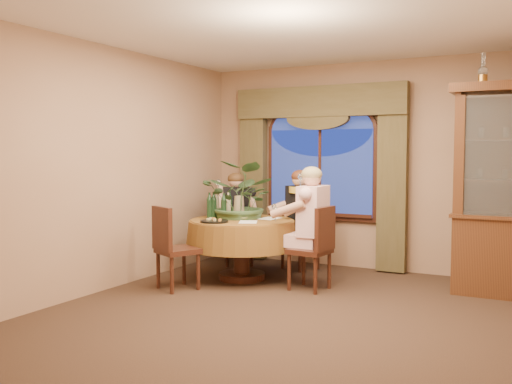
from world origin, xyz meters
The scene contains 32 objects.
floor centered at (0.00, 0.00, 0.00)m, with size 5.00×5.00×0.00m, color black.
wall_back centered at (0.00, 2.50, 1.40)m, with size 4.50×4.50×0.00m, color #936E53.
ceiling centered at (0.00, 0.00, 2.80)m, with size 5.00×5.00×0.00m, color white.
window centered at (-0.60, 2.43, 1.30)m, with size 1.62×0.10×1.32m, color navy, non-canonical shape.
arched_transom centered at (-0.60, 2.43, 2.08)m, with size 1.60×0.06×0.44m, color navy, non-canonical shape.
drapery_left centered at (-1.63, 2.38, 1.18)m, with size 0.38×0.14×2.32m, color #423B1F.
drapery_right centered at (0.43, 2.38, 1.18)m, with size 0.38×0.14×2.32m, color #423B1F.
swag_valance centered at (-0.60, 2.35, 2.28)m, with size 2.45×0.16×0.42m, color #423B1F, non-canonical shape.
dining_table centered at (-1.12, 1.12, 0.38)m, with size 1.39×1.39×0.75m, color #8C3A18.
oil_lamp_left centered at (1.57, 1.75, 2.51)m, with size 0.11×0.11×0.34m, color #A5722D, non-canonical shape.
chair_right centered at (-0.17, 1.01, 0.48)m, with size 0.42×0.42×0.96m, color black.
chair_back_right centered at (-0.73, 2.05, 0.48)m, with size 0.42×0.42×0.96m, color black.
chair_back centered at (-1.62, 1.92, 0.48)m, with size 0.42×0.42×0.96m, color black.
chair_front_left centered at (-1.53, 0.32, 0.48)m, with size 0.42×0.42×0.96m, color black.
person_pink centered at (-0.18, 1.13, 0.71)m, with size 0.51×0.47×1.42m, color beige, non-canonical shape.
person_back centered at (-1.64, 1.87, 0.65)m, with size 0.47×0.43×1.31m, color black, non-canonical shape.
person_scarf centered at (-0.63, 1.84, 0.68)m, with size 0.49×0.45×1.36m, color black, non-canonical shape.
stoneware_vase centered at (-1.22, 1.22, 0.89)m, with size 0.15×0.15×0.28m, color gray, non-canonical shape.
centerpiece_plant centered at (-1.19, 1.27, 1.36)m, with size 0.96×1.06×0.83m, color #32512F.
olive_bowl centered at (-1.09, 1.08, 0.77)m, with size 0.15×0.15×0.05m, color #515F30.
cheese_platter centered at (-1.28, 0.71, 0.76)m, with size 0.33×0.33×0.02m, color black.
wine_bottle_0 centered at (-1.55, 1.22, 0.92)m, with size 0.07×0.07×0.33m, color tan.
wine_bottle_1 centered at (-1.33, 1.02, 0.92)m, with size 0.07×0.07×0.33m, color black.
wine_bottle_2 centered at (-1.54, 1.03, 0.92)m, with size 0.07×0.07×0.33m, color black.
wine_bottle_3 centered at (-1.34, 1.16, 0.92)m, with size 0.07×0.07×0.33m, color tan.
wine_bottle_4 centered at (-1.50, 1.07, 0.92)m, with size 0.07×0.07×0.33m, color black.
wine_bottle_5 centered at (-1.42, 1.33, 0.92)m, with size 0.07×0.07×0.33m, color black.
tasting_paper_0 centered at (-0.92, 0.91, 0.75)m, with size 0.21×0.30×0.00m, color white.
tasting_paper_1 centered at (-0.86, 1.35, 0.75)m, with size 0.21×0.30×0.00m, color white.
wine_glass_person_pink centered at (-0.66, 1.12, 0.84)m, with size 0.07×0.07×0.18m, color silver, non-canonical shape.
wine_glass_person_back centered at (-1.39, 1.50, 0.84)m, with size 0.07×0.07×0.18m, color silver, non-canonical shape.
wine_glass_person_scarf centered at (-0.86, 1.50, 0.84)m, with size 0.07×0.07×0.18m, color silver, non-canonical shape.
Camera 1 is at (2.30, -5.04, 1.59)m, focal length 40.00 mm.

